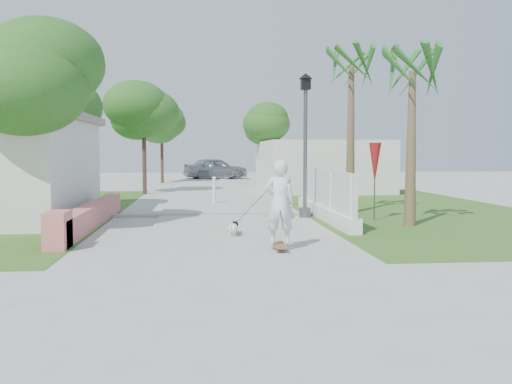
{
  "coord_description": "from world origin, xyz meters",
  "views": [
    {
      "loc": [
        -0.36,
        -11.89,
        2.02
      ],
      "look_at": [
        0.94,
        1.2,
        1.1
      ],
      "focal_mm": 40.0,
      "sensor_mm": 36.0,
      "label": 1
    }
  ],
  "objects": [
    {
      "name": "tree_path_right",
      "position": [
        3.22,
        19.98,
        3.49
      ],
      "size": [
        3.0,
        3.0,
        4.79
      ],
      "color": "#4C3826",
      "rests_on": "ground"
    },
    {
      "name": "grass_right",
      "position": [
        7.0,
        8.0,
        0.01
      ],
      "size": [
        8.0,
        20.0,
        0.01
      ],
      "primitive_type": "cube",
      "color": "#396820",
      "rests_on": "ground"
    },
    {
      "name": "street_lamp",
      "position": [
        2.9,
        5.5,
        2.43
      ],
      "size": [
        0.44,
        0.44,
        4.44
      ],
      "color": "#59595E",
      "rests_on": "ground"
    },
    {
      "name": "skateboarder",
      "position": [
        0.89,
        0.51,
        0.81
      ],
      "size": [
        1.17,
        2.68,
        1.86
      ],
      "rotation": [
        0.0,
        0.0,
        3.09
      ],
      "color": "olive",
      "rests_on": "ground"
    },
    {
      "name": "building_right",
      "position": [
        6.0,
        18.0,
        1.3
      ],
      "size": [
        6.0,
        8.0,
        2.6
      ],
      "primitive_type": "cube",
      "color": "silver",
      "rests_on": "ground"
    },
    {
      "name": "palm_far",
      "position": [
        4.6,
        6.5,
        4.48
      ],
      "size": [
        1.8,
        1.8,
        5.3
      ],
      "color": "brown",
      "rests_on": "ground"
    },
    {
      "name": "ground",
      "position": [
        0.0,
        0.0,
        0.0
      ],
      "size": [
        90.0,
        90.0,
        0.0
      ],
      "primitive_type": "plane",
      "color": "#B7B7B2",
      "rests_on": "ground"
    },
    {
      "name": "dog",
      "position": [
        0.45,
        1.76,
        0.2
      ],
      "size": [
        0.35,
        0.51,
        0.36
      ],
      "rotation": [
        0.0,
        0.0,
        -0.32
      ],
      "color": "silver",
      "rests_on": "ground"
    },
    {
      "name": "tree_left_mid",
      "position": [
        -5.48,
        8.48,
        3.5
      ],
      "size": [
        3.2,
        3.2,
        4.85
      ],
      "color": "#4C3826",
      "rests_on": "ground"
    },
    {
      "name": "tree_path_left",
      "position": [
        -2.98,
        15.98,
        3.82
      ],
      "size": [
        3.4,
        3.4,
        5.23
      ],
      "color": "#4C3826",
      "rests_on": "ground"
    },
    {
      "name": "bollard",
      "position": [
        0.2,
        10.0,
        0.58
      ],
      "size": [
        0.14,
        0.14,
        1.09
      ],
      "color": "white",
      "rests_on": "ground"
    },
    {
      "name": "grass_left",
      "position": [
        -7.0,
        8.0,
        0.01
      ],
      "size": [
        8.0,
        20.0,
        0.01
      ],
      "primitive_type": "cube",
      "color": "#396820",
      "rests_on": "ground"
    },
    {
      "name": "patio_umbrella",
      "position": [
        4.8,
        4.5,
        1.69
      ],
      "size": [
        0.36,
        0.36,
        2.3
      ],
      "color": "#59595E",
      "rests_on": "ground"
    },
    {
      "name": "palm_near",
      "position": [
        5.4,
        3.2,
        3.95
      ],
      "size": [
        1.8,
        1.8,
        4.7
      ],
      "color": "brown",
      "rests_on": "ground"
    },
    {
      "name": "curb",
      "position": [
        0.0,
        6.0,
        0.05
      ],
      "size": [
        6.5,
        0.25,
        0.1
      ],
      "primitive_type": "cube",
      "color": "#999993",
      "rests_on": "ground"
    },
    {
      "name": "pink_wall",
      "position": [
        -3.3,
        3.55,
        0.31
      ],
      "size": [
        0.45,
        8.2,
        0.8
      ],
      "color": "#DF7272",
      "rests_on": "ground"
    },
    {
      "name": "path_strip",
      "position": [
        0.0,
        20.0,
        0.03
      ],
      "size": [
        3.2,
        36.0,
        0.06
      ],
      "primitive_type": "cube",
      "color": "#B7B7B2",
      "rests_on": "ground"
    },
    {
      "name": "tree_path_far",
      "position": [
        -2.78,
        25.98,
        3.82
      ],
      "size": [
        3.2,
        3.2,
        5.17
      ],
      "color": "#4C3826",
      "rests_on": "ground"
    },
    {
      "name": "lattice_fence",
      "position": [
        3.4,
        5.0,
        0.54
      ],
      "size": [
        0.35,
        7.0,
        1.5
      ],
      "color": "white",
      "rests_on": "ground"
    },
    {
      "name": "tree_left_near",
      "position": [
        -4.48,
        2.98,
        3.82
      ],
      "size": [
        3.6,
        3.6,
        5.28
      ],
      "color": "#4C3826",
      "rests_on": "ground"
    },
    {
      "name": "parked_car",
      "position": [
        0.87,
        31.02,
        0.81
      ],
      "size": [
        5.11,
        3.2,
        1.62
      ],
      "primitive_type": "imported",
      "rotation": [
        0.0,
        0.0,
        1.86
      ],
      "color": "#9C9EA4",
      "rests_on": "ground"
    }
  ]
}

